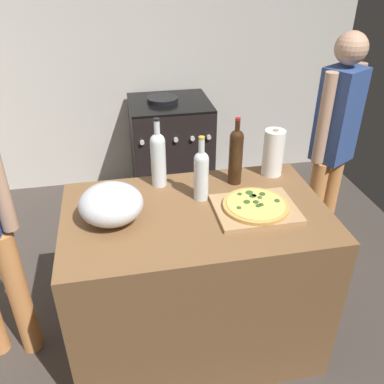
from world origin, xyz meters
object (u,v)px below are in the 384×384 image
object	(u,v)px
paper_towel_roll	(273,153)
wine_bottle_clear	(201,173)
mixing_bowl	(111,204)
stove	(171,149)
pizza	(256,205)
wine_bottle_green	(236,154)
wine_bottle_dark	(158,157)
person_in_red	(334,141)

from	to	relation	value
paper_towel_roll	wine_bottle_clear	distance (m)	0.49
mixing_bowl	stove	size ratio (longest dim) A/B	0.32
pizza	wine_bottle_green	bearing A→B (deg)	94.45
stove	wine_bottle_green	bearing A→B (deg)	-84.13
wine_bottle_dark	paper_towel_roll	bearing A→B (deg)	0.04
pizza	paper_towel_roll	world-z (taller)	paper_towel_roll
wine_bottle_dark	stove	world-z (taller)	wine_bottle_dark
mixing_bowl	wine_bottle_green	xyz separation A→B (m)	(0.67, 0.24, 0.08)
wine_bottle_green	wine_bottle_dark	size ratio (longest dim) A/B	0.98
wine_bottle_clear	stove	world-z (taller)	wine_bottle_clear
mixing_bowl	person_in_red	bearing A→B (deg)	22.48
wine_bottle_green	person_in_red	world-z (taller)	person_in_red
mixing_bowl	wine_bottle_clear	world-z (taller)	wine_bottle_clear
wine_bottle_dark	mixing_bowl	bearing A→B (deg)	-131.34
wine_bottle_dark	wine_bottle_green	bearing A→B (deg)	-7.60
mixing_bowl	person_in_red	world-z (taller)	person_in_red
wine_bottle_clear	wine_bottle_green	distance (m)	0.25
pizza	person_in_red	bearing A→B (deg)	40.82
wine_bottle_green	wine_bottle_dark	distance (m)	0.41
paper_towel_roll	pizza	bearing A→B (deg)	-121.22
mixing_bowl	stove	bearing A→B (deg)	72.81
mixing_bowl	paper_towel_roll	bearing A→B (deg)	18.19
stove	person_in_red	xyz separation A→B (m)	(0.92, -1.09, 0.48)
paper_towel_roll	wine_bottle_dark	distance (m)	0.64
mixing_bowl	wine_bottle_clear	size ratio (longest dim) A/B	0.88
pizza	wine_bottle_dark	size ratio (longest dim) A/B	0.85
wine_bottle_clear	person_in_red	size ratio (longest dim) A/B	0.21
pizza	mixing_bowl	world-z (taller)	mixing_bowl
pizza	person_in_red	distance (m)	0.99
wine_bottle_clear	person_in_red	xyz separation A→B (m)	(0.99, 0.48, -0.12)
wine_bottle_dark	wine_bottle_clear	bearing A→B (deg)	-43.27
paper_towel_roll	stove	world-z (taller)	paper_towel_roll
wine_bottle_green	stove	bearing A→B (deg)	95.87
person_in_red	mixing_bowl	bearing A→B (deg)	-157.52
mixing_bowl	stove	distance (m)	1.84
pizza	mixing_bowl	xyz separation A→B (m)	(-0.69, 0.05, 0.06)
wine_bottle_dark	person_in_red	size ratio (longest dim) A/B	0.24
mixing_bowl	stove	xyz separation A→B (m)	(0.52, 1.68, -0.54)
pizza	stove	size ratio (longest dim) A/B	0.35
person_in_red	wine_bottle_clear	bearing A→B (deg)	-154.02
pizza	mixing_bowl	distance (m)	0.70
stove	pizza	bearing A→B (deg)	-84.37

